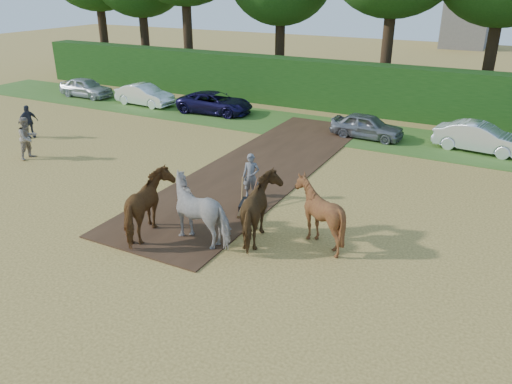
{
  "coord_description": "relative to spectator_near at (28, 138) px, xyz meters",
  "views": [
    {
      "loc": [
        10.89,
        -11.38,
        7.68
      ],
      "look_at": [
        4.07,
        1.57,
        1.4
      ],
      "focal_mm": 35.0,
      "sensor_mm": 36.0,
      "label": 1
    }
  ],
  "objects": [
    {
      "name": "spectator_near",
      "position": [
        0.0,
        0.0,
        0.0
      ],
      "size": [
        0.74,
        0.95,
        1.95
      ],
      "primitive_type": "imported",
      "rotation": [
        0.0,
        0.0,
        1.58
      ],
      "color": "#C6B29B",
      "rests_on": "ground"
    },
    {
      "name": "earth_strip",
      "position": [
        10.06,
        3.87,
        -0.95
      ],
      "size": [
        4.5,
        17.0,
        0.05
      ],
      "primitive_type": "cube",
      "color": "#472D1C",
      "rests_on": "ground"
    },
    {
      "name": "plough_team",
      "position": [
        12.23,
        -2.31,
        0.06
      ],
      "size": [
        6.93,
        5.85,
        2.08
      ],
      "color": "brown",
      "rests_on": "ground"
    },
    {
      "name": "spectator_far",
      "position": [
        -2.74,
        2.25,
        -0.12
      ],
      "size": [
        0.7,
        1.08,
        1.71
      ],
      "primitive_type": "imported",
      "rotation": [
        0.0,
        0.0,
        1.27
      ],
      "color": "#2A2E38",
      "rests_on": "ground"
    },
    {
      "name": "ground",
      "position": [
        8.56,
        -3.13,
        -0.97
      ],
      "size": [
        120.0,
        120.0,
        0.0
      ],
      "primitive_type": "plane",
      "color": "gold",
      "rests_on": "ground"
    },
    {
      "name": "grass_verge",
      "position": [
        8.56,
        10.87,
        -0.96
      ],
      "size": [
        50.0,
        5.0,
        0.03
      ],
      "primitive_type": "cube",
      "color": "#38601E",
      "rests_on": "ground"
    },
    {
      "name": "hedgerow",
      "position": [
        8.56,
        15.37,
        0.53
      ],
      "size": [
        46.0,
        1.6,
        3.0
      ],
      "primitive_type": "cube",
      "color": "#14380F",
      "rests_on": "ground"
    },
    {
      "name": "parked_cars",
      "position": [
        9.58,
        10.76,
        -0.3
      ],
      "size": [
        35.25,
        2.87,
        1.4
      ],
      "color": "#B7B9BE",
      "rests_on": "ground"
    }
  ]
}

